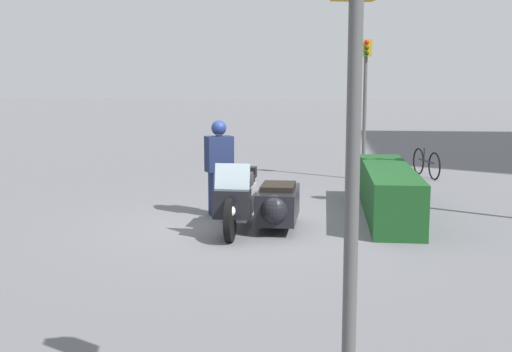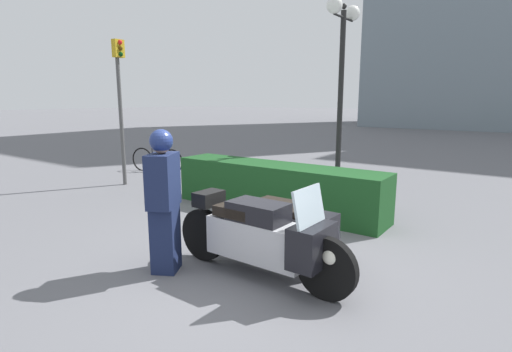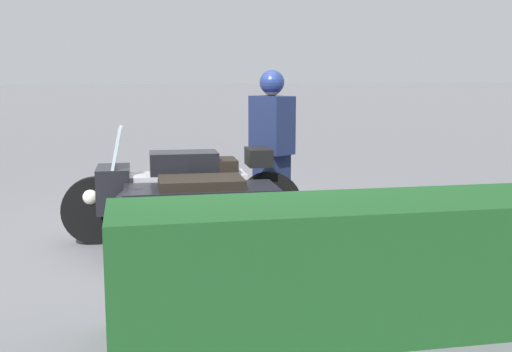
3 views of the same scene
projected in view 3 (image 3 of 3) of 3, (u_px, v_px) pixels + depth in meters
name	position (u px, v px, depth m)	size (l,w,h in m)	color
ground_plane	(208.00, 245.00, 6.37)	(160.00, 160.00, 0.00)	slate
police_motorcycle	(183.00, 201.00, 6.17)	(2.44, 1.26, 1.17)	black
officer_rider	(272.00, 144.00, 7.11)	(0.48, 0.55, 1.72)	#192347
hedge_bush_curbside	(422.00, 262.00, 4.33)	(4.15, 0.82, 0.88)	#19471E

